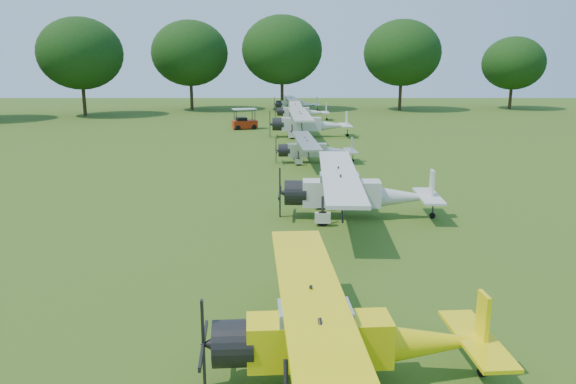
# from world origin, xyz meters

# --- Properties ---
(ground) EXTENTS (160.00, 160.00, 0.00)m
(ground) POSITION_xyz_m (0.00, 0.00, 0.00)
(ground) COLOR #2E5114
(ground) RESTS_ON ground
(tree_belt) EXTENTS (137.36, 130.27, 14.52)m
(tree_belt) POSITION_xyz_m (3.57, 0.16, 8.03)
(tree_belt) COLOR #312613
(tree_belt) RESTS_ON ground
(aircraft_2) EXTENTS (6.78, 10.81, 2.13)m
(aircraft_2) POSITION_xyz_m (-0.04, -11.06, 1.24)
(aircraft_2) COLOR yellow
(aircraft_2) RESTS_ON ground
(aircraft_3) EXTENTS (7.43, 11.81, 2.33)m
(aircraft_3) POSITION_xyz_m (1.76, 2.45, 1.36)
(aircraft_3) COLOR silver
(aircraft_3) RESTS_ON ground
(aircraft_4) EXTENTS (5.74, 9.14, 1.80)m
(aircraft_4) POSITION_xyz_m (0.51, 16.34, 1.05)
(aircraft_4) COLOR silver
(aircraft_4) RESTS_ON ground
(aircraft_5) EXTENTS (7.62, 12.12, 2.39)m
(aircraft_5) POSITION_xyz_m (0.52, 29.38, 1.40)
(aircraft_5) COLOR silver
(aircraft_5) RESTS_ON ground
(aircraft_6) EXTENTS (6.37, 10.11, 2.00)m
(aircraft_6) POSITION_xyz_m (0.14, 43.56, 1.17)
(aircraft_6) COLOR silver
(aircraft_6) RESTS_ON ground
(aircraft_7) EXTENTS (6.29, 10.00, 1.96)m
(aircraft_7) POSITION_xyz_m (-0.29, 54.62, 1.15)
(aircraft_7) COLOR silver
(aircraft_7) RESTS_ON ground
(golf_cart) EXTENTS (2.75, 2.11, 2.09)m
(golf_cart) POSITION_xyz_m (-5.80, 35.14, 0.70)
(golf_cart) COLOR #9E220B
(golf_cart) RESTS_ON ground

